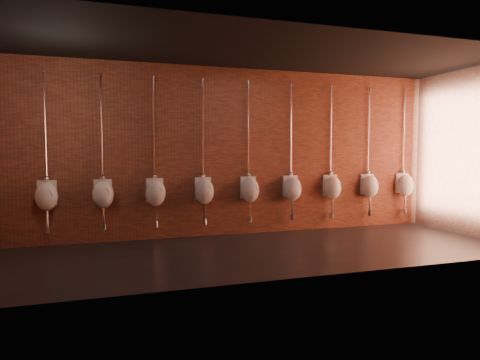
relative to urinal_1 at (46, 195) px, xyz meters
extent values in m
plane|color=black|center=(3.36, -1.37, -0.88)|extent=(8.50, 8.50, 0.00)
cube|color=black|center=(3.36, -1.37, 2.32)|extent=(8.50, 3.00, 0.04)
cube|color=brown|center=(3.36, 0.13, 0.72)|extent=(8.50, 0.04, 3.20)
cube|color=brown|center=(3.36, -2.87, 0.72)|extent=(8.50, 0.04, 3.20)
cube|color=brown|center=(7.61, -1.37, 0.72)|extent=(0.04, 3.00, 3.20)
ellipsoid|color=white|center=(0.00, -0.01, -0.02)|extent=(0.37, 0.33, 0.48)
cube|color=white|center=(0.00, 0.11, 0.03)|extent=(0.31, 0.05, 0.43)
cylinder|color=gray|center=(0.00, -0.13, 0.01)|extent=(0.21, 0.03, 0.21)
cylinder|color=silver|center=(0.00, 0.09, 1.14)|extent=(0.02, 0.02, 1.85)
sphere|color=silver|center=(0.00, 0.08, 0.28)|extent=(0.09, 0.09, 0.09)
cylinder|color=silver|center=(0.00, 0.09, 2.07)|extent=(0.06, 0.06, 0.01)
cylinder|color=silver|center=(0.00, -0.01, -0.36)|extent=(0.03, 0.03, 0.33)
cylinder|color=silver|center=(0.00, -0.01, -0.58)|extent=(0.09, 0.09, 0.11)
cylinder|color=silver|center=(0.00, 0.07, -0.58)|extent=(0.03, 0.16, 0.03)
ellipsoid|color=white|center=(0.90, -0.01, -0.02)|extent=(0.37, 0.33, 0.48)
cube|color=white|center=(0.90, 0.11, 0.03)|extent=(0.31, 0.05, 0.43)
cylinder|color=gray|center=(0.90, -0.13, 0.01)|extent=(0.21, 0.03, 0.21)
cylinder|color=silver|center=(0.90, 0.09, 1.14)|extent=(0.02, 0.02, 1.85)
sphere|color=silver|center=(0.90, 0.08, 0.28)|extent=(0.09, 0.09, 0.09)
cylinder|color=silver|center=(0.90, 0.09, 2.07)|extent=(0.06, 0.06, 0.01)
cylinder|color=silver|center=(0.90, -0.01, -0.36)|extent=(0.03, 0.03, 0.33)
cylinder|color=silver|center=(0.90, -0.01, -0.58)|extent=(0.09, 0.09, 0.11)
cylinder|color=silver|center=(0.90, 0.07, -0.58)|extent=(0.03, 0.16, 0.03)
ellipsoid|color=white|center=(1.80, -0.01, -0.02)|extent=(0.37, 0.33, 0.48)
cube|color=white|center=(1.80, 0.11, 0.03)|extent=(0.31, 0.05, 0.43)
cylinder|color=gray|center=(1.80, -0.13, 0.01)|extent=(0.21, 0.03, 0.21)
cylinder|color=silver|center=(1.80, 0.09, 1.14)|extent=(0.02, 0.02, 1.85)
sphere|color=silver|center=(1.80, 0.08, 0.28)|extent=(0.09, 0.09, 0.09)
cylinder|color=silver|center=(1.80, 0.09, 2.07)|extent=(0.06, 0.06, 0.01)
cylinder|color=silver|center=(1.80, -0.01, -0.36)|extent=(0.03, 0.03, 0.33)
cylinder|color=silver|center=(1.80, -0.01, -0.58)|extent=(0.09, 0.09, 0.11)
cylinder|color=silver|center=(1.80, 0.07, -0.58)|extent=(0.03, 0.16, 0.03)
ellipsoid|color=white|center=(2.70, -0.01, -0.02)|extent=(0.37, 0.33, 0.48)
cube|color=white|center=(2.70, 0.11, 0.03)|extent=(0.31, 0.05, 0.43)
cylinder|color=gray|center=(2.70, -0.13, 0.01)|extent=(0.21, 0.03, 0.21)
cylinder|color=silver|center=(2.70, 0.09, 1.14)|extent=(0.02, 0.02, 1.85)
sphere|color=silver|center=(2.70, 0.08, 0.28)|extent=(0.09, 0.09, 0.09)
cylinder|color=silver|center=(2.70, 0.09, 2.07)|extent=(0.06, 0.06, 0.01)
cylinder|color=silver|center=(2.70, -0.01, -0.36)|extent=(0.03, 0.03, 0.33)
cylinder|color=silver|center=(2.70, -0.01, -0.58)|extent=(0.09, 0.09, 0.11)
cylinder|color=silver|center=(2.70, 0.07, -0.58)|extent=(0.03, 0.16, 0.03)
ellipsoid|color=white|center=(3.60, -0.01, -0.02)|extent=(0.37, 0.33, 0.48)
cube|color=white|center=(3.60, 0.11, 0.03)|extent=(0.31, 0.05, 0.43)
cylinder|color=gray|center=(3.60, -0.13, 0.01)|extent=(0.21, 0.03, 0.21)
cylinder|color=silver|center=(3.60, 0.09, 1.14)|extent=(0.02, 0.02, 1.85)
sphere|color=silver|center=(3.60, 0.08, 0.28)|extent=(0.09, 0.09, 0.09)
cylinder|color=silver|center=(3.60, 0.09, 2.07)|extent=(0.06, 0.06, 0.01)
cylinder|color=silver|center=(3.60, -0.01, -0.36)|extent=(0.03, 0.03, 0.33)
cylinder|color=silver|center=(3.60, -0.01, -0.58)|extent=(0.09, 0.09, 0.11)
cylinder|color=silver|center=(3.60, 0.07, -0.58)|extent=(0.03, 0.16, 0.03)
ellipsoid|color=white|center=(4.50, -0.01, -0.02)|extent=(0.37, 0.33, 0.48)
cube|color=white|center=(4.50, 0.11, 0.03)|extent=(0.31, 0.05, 0.43)
cylinder|color=gray|center=(4.50, -0.13, 0.01)|extent=(0.21, 0.03, 0.21)
cylinder|color=silver|center=(4.50, 0.09, 1.14)|extent=(0.02, 0.02, 1.85)
sphere|color=silver|center=(4.50, 0.08, 0.28)|extent=(0.09, 0.09, 0.09)
cylinder|color=silver|center=(4.50, 0.09, 2.07)|extent=(0.06, 0.06, 0.01)
cylinder|color=silver|center=(4.50, -0.01, -0.36)|extent=(0.03, 0.03, 0.33)
cylinder|color=silver|center=(4.50, -0.01, -0.58)|extent=(0.09, 0.09, 0.11)
cylinder|color=silver|center=(4.50, 0.07, -0.58)|extent=(0.03, 0.16, 0.03)
ellipsoid|color=white|center=(5.40, -0.01, -0.02)|extent=(0.37, 0.33, 0.48)
cube|color=white|center=(5.40, 0.11, 0.03)|extent=(0.31, 0.05, 0.43)
cylinder|color=gray|center=(5.40, -0.13, 0.01)|extent=(0.21, 0.03, 0.21)
cylinder|color=silver|center=(5.40, 0.09, 1.14)|extent=(0.02, 0.02, 1.85)
sphere|color=silver|center=(5.40, 0.08, 0.28)|extent=(0.09, 0.09, 0.09)
cylinder|color=silver|center=(5.40, 0.09, 2.07)|extent=(0.06, 0.06, 0.01)
cylinder|color=silver|center=(5.40, -0.01, -0.36)|extent=(0.03, 0.03, 0.33)
cylinder|color=silver|center=(5.40, -0.01, -0.58)|extent=(0.09, 0.09, 0.11)
cylinder|color=silver|center=(5.40, 0.07, -0.58)|extent=(0.03, 0.16, 0.03)
ellipsoid|color=white|center=(6.30, -0.01, -0.02)|extent=(0.37, 0.33, 0.48)
cube|color=white|center=(6.30, 0.11, 0.03)|extent=(0.31, 0.05, 0.43)
cylinder|color=gray|center=(6.30, -0.13, 0.01)|extent=(0.21, 0.03, 0.21)
cylinder|color=silver|center=(6.30, 0.09, 1.14)|extent=(0.02, 0.02, 1.85)
sphere|color=silver|center=(6.30, 0.08, 0.28)|extent=(0.09, 0.09, 0.09)
cylinder|color=silver|center=(6.30, 0.09, 2.07)|extent=(0.06, 0.06, 0.01)
cylinder|color=silver|center=(6.30, -0.01, -0.36)|extent=(0.03, 0.03, 0.33)
cylinder|color=silver|center=(6.30, -0.01, -0.58)|extent=(0.09, 0.09, 0.11)
cylinder|color=silver|center=(6.30, 0.07, -0.58)|extent=(0.03, 0.16, 0.03)
ellipsoid|color=white|center=(7.20, -0.01, -0.02)|extent=(0.37, 0.33, 0.48)
cube|color=white|center=(7.20, 0.11, 0.03)|extent=(0.31, 0.05, 0.43)
cylinder|color=gray|center=(7.20, -0.13, 0.01)|extent=(0.21, 0.03, 0.21)
cylinder|color=silver|center=(7.20, 0.09, 1.14)|extent=(0.02, 0.02, 1.85)
sphere|color=silver|center=(7.20, 0.08, 0.28)|extent=(0.09, 0.09, 0.09)
cylinder|color=silver|center=(7.20, 0.09, 2.07)|extent=(0.06, 0.06, 0.01)
cylinder|color=silver|center=(7.20, -0.01, -0.36)|extent=(0.03, 0.03, 0.33)
cylinder|color=silver|center=(7.20, -0.01, -0.58)|extent=(0.09, 0.09, 0.11)
cylinder|color=silver|center=(7.20, 0.07, -0.58)|extent=(0.03, 0.16, 0.03)
camera|label=1|loc=(0.90, -7.75, 0.75)|focal=32.00mm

